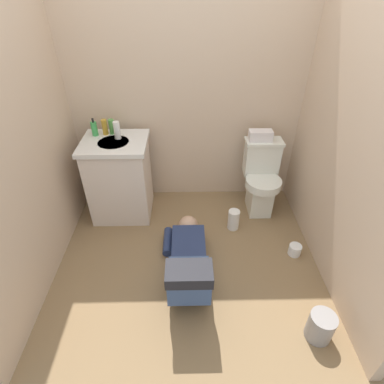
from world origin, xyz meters
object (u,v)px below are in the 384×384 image
bottle_white (117,130)px  person_plumber (188,261)px  faucet (116,129)px  soap_dispenser (94,129)px  vanity_cabinet (120,178)px  trash_can (320,326)px  toilet (261,179)px  tissue_box (261,136)px  toilet_paper_roll (295,250)px  bottle_green (112,127)px  paper_towel_roll (233,220)px  bottle_amber (105,127)px

bottle_white → person_plumber: bearing=-55.4°
faucet → soap_dispenser: 0.19m
vanity_cabinet → trash_can: vanity_cabinet is taller
toilet → tissue_box: size_ratio=3.41×
faucet → person_plumber: bearing=-56.5°
soap_dispenser → toilet_paper_roll: soap_dispenser is taller
person_plumber → bottle_green: size_ratio=7.62×
faucet → toilet_paper_roll: size_ratio=0.91×
paper_towel_roll → toilet_paper_roll: (0.51, -0.36, -0.05)m
faucet → soap_dispenser: soap_dispenser is taller
vanity_cabinet → faucet: (0.00, 0.14, 0.45)m
person_plumber → soap_dispenser: soap_dispenser is taller
person_plumber → trash_can: person_plumber is taller
bottle_amber → bottle_green: bottle_amber is taller
tissue_box → bottle_green: size_ratio=1.57×
faucet → bottle_white: size_ratio=0.62×
toilet → soap_dispenser: (-1.60, 0.08, 0.52)m
bottle_green → toilet: bearing=-4.7°
bottle_green → trash_can: (1.59, -1.55, -0.78)m
bottle_amber → bottle_white: bearing=-34.3°
tissue_box → toilet_paper_roll: 1.10m
bottle_green → toilet_paper_roll: (1.65, -0.79, -0.84)m
toilet → person_plumber: size_ratio=0.70×
trash_can → paper_towel_roll: (-0.45, 1.11, -0.01)m
soap_dispenser → person_plumber: bearing=-49.1°
tissue_box → paper_towel_roll: (-0.25, -0.41, -0.70)m
vanity_cabinet → toilet: bearing=1.5°
toilet → paper_towel_roll: bearing=-133.2°
tissue_box → toilet: bearing=-63.6°
person_plumber → bottle_white: (-0.63, 0.91, 0.72)m
trash_can → toilet_paper_roll: bearing=85.5°
vanity_cabinet → tissue_box: 1.42m
soap_dispenser → toilet_paper_roll: (1.81, -0.76, -0.84)m
bottle_white → tissue_box: bearing=3.3°
vanity_cabinet → toilet_paper_roll: 1.78m
trash_can → paper_towel_roll: size_ratio=1.06×
tissue_box → bottle_amber: 1.47m
vanity_cabinet → trash_can: bearing=-41.9°
bottle_amber → paper_towel_roll: 1.50m
bottle_white → paper_towel_roll: (1.08, -0.33, -0.80)m
trash_can → faucet: bearing=135.4°
faucet → bottle_white: bottle_white is taller
bottle_white → paper_towel_roll: bearing=-17.2°
soap_dispenser → bottle_amber: (0.09, 0.02, 0.00)m
bottle_amber → vanity_cabinet: bearing=-55.1°
toilet_paper_roll → bottle_amber: bearing=155.6°
toilet → trash_can: size_ratio=3.38×
toilet → bottle_amber: (-1.51, 0.10, 0.52)m
bottle_white → paper_towel_roll: bottle_white is taller
soap_dispenser → trash_can: soap_dispenser is taller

